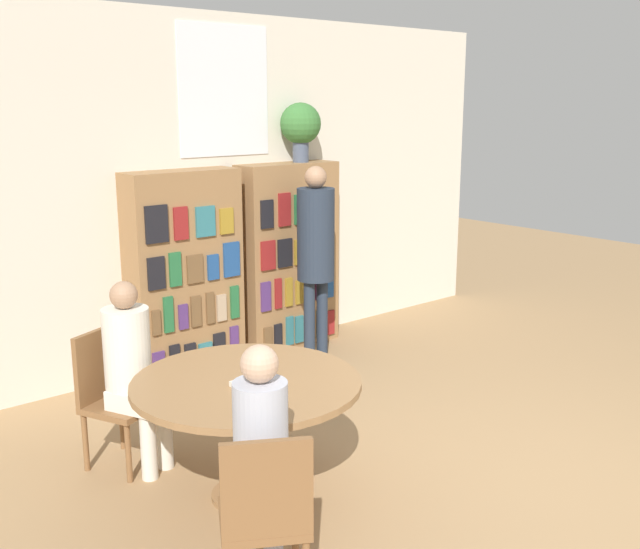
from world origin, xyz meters
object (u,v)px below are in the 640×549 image
at_px(chair_near_camera, 265,512).
at_px(seated_reader_right, 260,452).
at_px(bookshelf_right, 288,256).
at_px(flower_vase, 301,126).
at_px(chair_left_side, 113,392).
at_px(reading_table, 247,398).
at_px(bookshelf_left, 185,273).
at_px(librarian_standing, 316,243).
at_px(seated_reader_left, 133,365).

relative_size(chair_near_camera, seated_reader_right, 0.72).
bearing_deg(chair_near_camera, bookshelf_right, 80.77).
height_order(flower_vase, chair_left_side, flower_vase).
xyz_separation_m(bookshelf_right, reading_table, (-1.92, -2.08, -0.24)).
bearing_deg(bookshelf_right, seated_reader_right, -129.95).
bearing_deg(seated_reader_right, chair_near_camera, -90.00).
bearing_deg(chair_left_side, reading_table, 90.00).
bearing_deg(bookshelf_left, reading_table, -111.55).
bearing_deg(flower_vase, chair_left_side, -154.56).
xyz_separation_m(flower_vase, chair_near_camera, (-2.58, -2.95, -1.57)).
height_order(flower_vase, reading_table, flower_vase).
height_order(bookshelf_right, flower_vase, flower_vase).
distance_m(reading_table, chair_near_camera, 1.00).
bearing_deg(reading_table, bookshelf_left, 68.45).
bearing_deg(bookshelf_right, reading_table, -132.71).
height_order(flower_vase, librarian_standing, flower_vase).
distance_m(flower_vase, chair_near_camera, 4.22).
distance_m(flower_vase, librarian_standing, 1.13).
bearing_deg(librarian_standing, chair_near_camera, -133.75).
xyz_separation_m(chair_near_camera, chair_left_side, (0.10, 1.77, 0.00)).
relative_size(flower_vase, chair_near_camera, 0.62).
distance_m(bookshelf_left, seated_reader_left, 1.77).
distance_m(bookshelf_right, flower_vase, 1.20).
height_order(bookshelf_left, reading_table, bookshelf_left).
height_order(flower_vase, chair_near_camera, flower_vase).
relative_size(reading_table, seated_reader_right, 1.07).
height_order(reading_table, chair_near_camera, chair_near_camera).
bearing_deg(bookshelf_right, flower_vase, 1.74).
xyz_separation_m(bookshelf_left, flower_vase, (1.26, 0.00, 1.19)).
height_order(chair_near_camera, seated_reader_right, seated_reader_right).
xyz_separation_m(reading_table, seated_reader_left, (-0.33, 0.75, 0.07)).
bearing_deg(seated_reader_left, librarian_standing, 177.38).
bearing_deg(reading_table, seated_reader_right, -120.26).
relative_size(seated_reader_left, librarian_standing, 0.70).
bearing_deg(bookshelf_left, flower_vase, 0.21).
xyz_separation_m(bookshelf_right, flower_vase, (0.16, 0.00, 1.19)).
height_order(bookshelf_left, chair_near_camera, bookshelf_left).
xyz_separation_m(chair_near_camera, librarian_standing, (2.33, 2.44, 0.59)).
height_order(bookshelf_left, seated_reader_left, bookshelf_left).
bearing_deg(chair_near_camera, seated_reader_right, 90.00).
bearing_deg(chair_left_side, librarian_standing, 173.04).
bearing_deg(chair_left_side, bookshelf_right, -176.90).
relative_size(bookshelf_left, seated_reader_right, 1.41).
bearing_deg(bookshelf_right, chair_near_camera, -129.49).
distance_m(flower_vase, reading_table, 3.28).
relative_size(chair_near_camera, chair_left_side, 1.00).
distance_m(reading_table, librarian_standing, 2.46).
xyz_separation_m(bookshelf_left, seated_reader_left, (-1.15, -1.34, -0.17)).
bearing_deg(seated_reader_right, bookshelf_right, 80.31).
bearing_deg(librarian_standing, seated_reader_left, -158.88).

